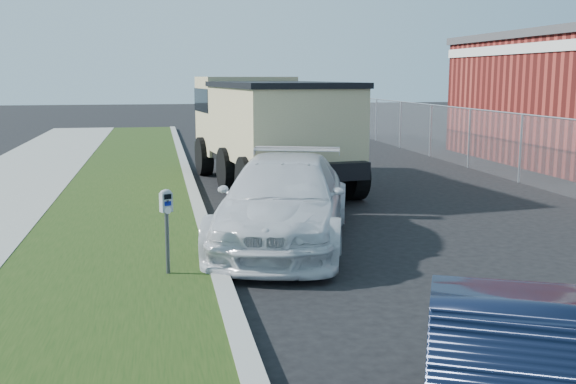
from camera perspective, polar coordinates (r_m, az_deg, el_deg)
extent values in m
plane|color=black|center=(10.14, 8.93, -6.27)|extent=(120.00, 120.00, 0.00)
cube|color=gray|center=(11.50, -6.85, -3.90)|extent=(0.25, 50.00, 0.15)
cube|color=black|center=(11.51, -14.83, -4.21)|extent=(3.00, 50.00, 0.13)
plane|color=slate|center=(18.77, 19.09, 3.49)|extent=(0.00, 30.00, 30.00)
cylinder|color=#989FA6|center=(18.70, 19.24, 6.23)|extent=(0.04, 30.00, 0.04)
cylinder|color=#989FA6|center=(18.77, 19.09, 3.49)|extent=(0.06, 0.06, 1.80)
cylinder|color=#989FA6|center=(21.40, 15.09, 4.41)|extent=(0.06, 0.06, 1.80)
cylinder|color=#989FA6|center=(24.13, 11.98, 5.10)|extent=(0.06, 0.06, 1.80)
cylinder|color=#989FA6|center=(26.91, 9.50, 5.65)|extent=(0.06, 0.06, 1.80)
cylinder|color=#989FA6|center=(29.73, 7.48, 6.08)|extent=(0.06, 0.06, 1.80)
cylinder|color=#989FA6|center=(32.59, 5.81, 6.43)|extent=(0.06, 0.06, 1.80)
cube|color=silver|center=(20.31, 21.79, 11.41)|extent=(0.06, 14.00, 0.30)
cylinder|color=#3F4247|center=(9.29, -10.17, -4.35)|extent=(0.07, 0.07, 0.86)
cube|color=gray|center=(9.17, -10.28, -0.87)|extent=(0.18, 0.16, 0.26)
ellipsoid|color=gray|center=(9.14, -10.31, -0.08)|extent=(0.19, 0.16, 0.10)
cube|color=black|center=(9.10, -10.15, -0.39)|extent=(0.10, 0.05, 0.07)
cube|color=navy|center=(9.12, -10.14, -0.97)|extent=(0.09, 0.04, 0.06)
cylinder|color=silver|center=(9.14, -10.12, -1.55)|extent=(0.09, 0.04, 0.09)
cube|color=#3F4247|center=(9.12, -10.14, -0.81)|extent=(0.03, 0.02, 0.04)
imported|color=silver|center=(11.29, -0.38, -0.73)|extent=(3.39, 5.36, 1.45)
cube|color=black|center=(17.24, -1.51, 3.13)|extent=(3.24, 7.18, 0.38)
cube|color=tan|center=(19.55, -3.63, 6.54)|extent=(2.77, 2.26, 2.17)
cube|color=black|center=(19.53, -3.64, 7.81)|extent=(2.81, 2.28, 0.65)
cube|color=tan|center=(16.33, -0.64, 5.92)|extent=(3.15, 4.84, 1.73)
cube|color=black|center=(16.29, -0.65, 9.08)|extent=(3.28, 4.97, 0.13)
cube|color=black|center=(20.63, -4.32, 3.98)|extent=(2.60, 0.49, 0.33)
cylinder|color=black|center=(19.27, -7.11, 3.04)|extent=(0.48, 1.12, 1.08)
cylinder|color=black|center=(19.90, -0.03, 3.32)|extent=(0.48, 1.12, 1.08)
cylinder|color=black|center=(16.43, -5.13, 1.91)|extent=(0.48, 1.12, 1.08)
cylinder|color=black|center=(17.16, 3.01, 2.27)|extent=(0.48, 1.12, 1.08)
cylinder|color=black|center=(14.56, -3.39, 0.91)|extent=(0.48, 1.12, 1.08)
cylinder|color=black|center=(15.37, 5.64, 1.36)|extent=(0.48, 1.12, 1.08)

